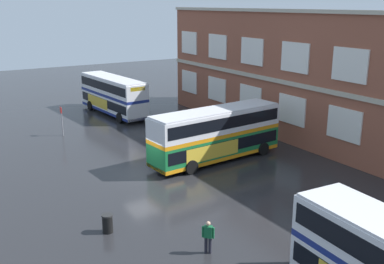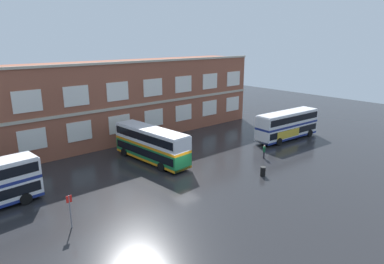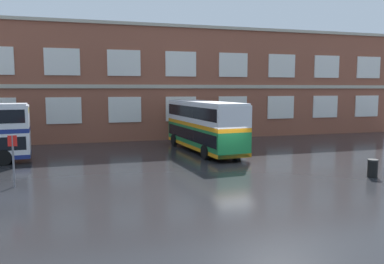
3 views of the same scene
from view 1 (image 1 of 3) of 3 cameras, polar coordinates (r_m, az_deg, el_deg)
ground_plane at (r=33.35m, az=-2.94°, el=-4.87°), size 120.00×120.00×0.00m
brick_terminal_building at (r=40.00m, az=19.60°, el=5.95°), size 44.48×8.19×11.35m
double_decker_near at (r=50.47m, az=-9.89°, el=4.63°), size 11.18×3.55×4.07m
double_decker_middle at (r=34.88m, az=3.06°, el=-0.21°), size 3.53×11.17×4.07m
waiting_passenger at (r=22.62m, az=2.03°, el=-12.89°), size 0.53×0.52×1.70m
bus_stand_flag at (r=43.18m, az=-16.04°, el=1.64°), size 0.44×0.10×2.70m
station_litter_bin at (r=25.05m, az=-10.57°, el=-11.21°), size 0.60×0.60×1.03m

